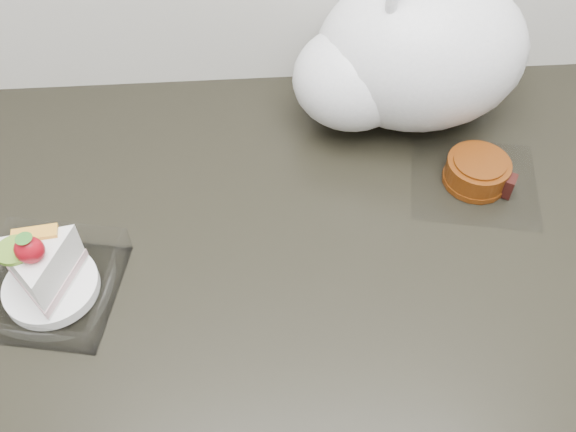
{
  "coord_description": "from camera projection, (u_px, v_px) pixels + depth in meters",
  "views": [
    {
      "loc": [
        -0.11,
        1.13,
        1.58
      ],
      "look_at": [
        -0.07,
        1.66,
        0.94
      ],
      "focal_mm": 40.0,
      "sensor_mm": 36.0,
      "label": 1
    }
  ],
  "objects": [
    {
      "name": "mooncake_wrap",
      "position": [
        477.0,
        174.0,
        0.92
      ],
      "size": [
        0.21,
        0.2,
        0.04
      ],
      "rotation": [
        0.0,
        0.0,
        -0.03
      ],
      "color": "white",
      "rests_on": "counter"
    },
    {
      "name": "cake_tray",
      "position": [
        47.0,
        277.0,
        0.78
      ],
      "size": [
        0.19,
        0.19,
        0.13
      ],
      "rotation": [
        0.0,
        0.0,
        -0.19
      ],
      "color": "white",
      "rests_on": "counter"
    },
    {
      "name": "counter",
      "position": [
        322.0,
        365.0,
        1.23
      ],
      "size": [
        2.04,
        0.64,
        0.9
      ],
      "color": "black",
      "rests_on": "ground"
    },
    {
      "name": "plastic_bag",
      "position": [
        408.0,
        55.0,
        0.93
      ],
      "size": [
        0.41,
        0.35,
        0.29
      ],
      "rotation": [
        0.0,
        0.0,
        0.43
      ],
      "color": "white",
      "rests_on": "counter"
    }
  ]
}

